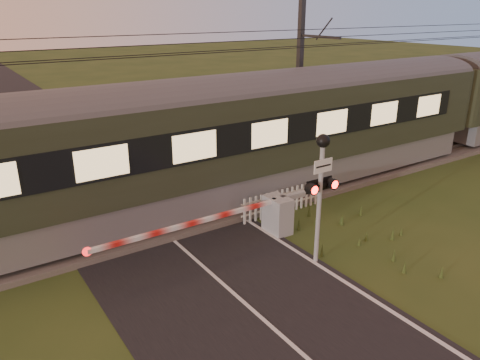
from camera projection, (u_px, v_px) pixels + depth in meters
ground at (266, 323)px, 10.84m from camera, size 160.00×160.00×0.00m
road at (273, 327)px, 10.66m from camera, size 6.00×140.00×0.03m
track_bed at (152, 220)px, 15.90m from camera, size 140.00×3.40×0.39m
overhead_wires at (140, 48)px, 13.93m from camera, size 120.00×0.62×0.62m
train at (443, 102)px, 23.20m from camera, size 46.95×3.24×4.38m
boom_gate at (270, 215)px, 14.84m from camera, size 7.28×0.93×1.24m
crossing_signal at (321, 177)px, 12.56m from camera, size 0.96×0.37×3.78m
picket_fence at (282, 202)px, 16.40m from camera, size 3.39×0.08×0.93m
catenary_mast at (300, 83)px, 20.64m from camera, size 0.23×2.46×7.18m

